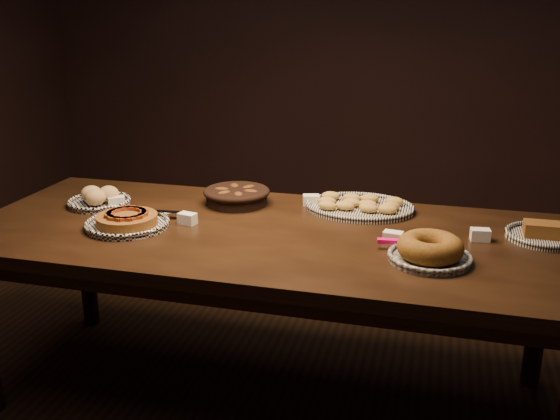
% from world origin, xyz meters
% --- Properties ---
extents(ground, '(5.00, 5.00, 0.00)m').
position_xyz_m(ground, '(0.00, 0.00, 0.00)').
color(ground, black).
rests_on(ground, ground).
extents(buffet_table, '(2.40, 1.00, 0.75)m').
position_xyz_m(buffet_table, '(0.00, 0.00, 0.68)').
color(buffet_table, black).
rests_on(buffet_table, ground).
extents(apple_tart_plate, '(0.33, 0.33, 0.06)m').
position_xyz_m(apple_tart_plate, '(-0.56, -0.10, 0.77)').
color(apple_tart_plate, white).
rests_on(apple_tart_plate, buffet_table).
extents(madeleine_platter, '(0.46, 0.37, 0.05)m').
position_xyz_m(madeleine_platter, '(0.30, 0.34, 0.77)').
color(madeleine_platter, black).
rests_on(madeleine_platter, buffet_table).
extents(bundt_cake_plate, '(0.33, 0.29, 0.09)m').
position_xyz_m(bundt_cake_plate, '(0.61, -0.15, 0.79)').
color(bundt_cake_plate, black).
rests_on(bundt_cake_plate, buffet_table).
extents(croissant_basket, '(0.36, 0.36, 0.07)m').
position_xyz_m(croissant_basket, '(-0.23, 0.29, 0.79)').
color(croissant_basket, black).
rests_on(croissant_basket, buffet_table).
extents(bread_roll_plate, '(0.27, 0.27, 0.09)m').
position_xyz_m(bread_roll_plate, '(-0.81, 0.12, 0.78)').
color(bread_roll_plate, white).
rests_on(bread_roll_plate, buffet_table).
extents(loaf_plate, '(0.28, 0.28, 0.06)m').
position_xyz_m(loaf_plate, '(1.02, 0.17, 0.77)').
color(loaf_plate, black).
rests_on(loaf_plate, buffet_table).
extents(tent_cards, '(1.59, 0.44, 0.04)m').
position_xyz_m(tent_cards, '(0.06, 0.11, 0.77)').
color(tent_cards, white).
rests_on(tent_cards, buffet_table).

